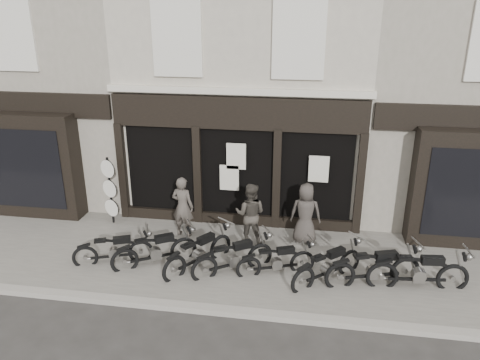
# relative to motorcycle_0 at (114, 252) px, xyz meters

# --- Properties ---
(ground_plane) EXTENTS (90.00, 90.00, 0.00)m
(ground_plane) POSITION_rel_motorcycle_0_xyz_m (2.71, -0.26, -0.38)
(ground_plane) COLOR #2D2B28
(ground_plane) RESTS_ON ground
(pavement) EXTENTS (30.00, 4.20, 0.12)m
(pavement) POSITION_rel_motorcycle_0_xyz_m (2.71, 0.64, -0.32)
(pavement) COLOR #645F58
(pavement) RESTS_ON ground_plane
(kerb) EXTENTS (30.00, 0.25, 0.13)m
(kerb) POSITION_rel_motorcycle_0_xyz_m (2.71, -1.51, -0.32)
(kerb) COLOR gray
(kerb) RESTS_ON ground_plane
(central_building) EXTENTS (7.30, 6.22, 8.34)m
(central_building) POSITION_rel_motorcycle_0_xyz_m (2.71, 5.69, 3.70)
(central_building) COLOR #B8B09E
(central_building) RESTS_ON ground
(neighbour_left) EXTENTS (5.60, 6.73, 8.34)m
(neighbour_left) POSITION_rel_motorcycle_0_xyz_m (-3.64, 5.64, 3.66)
(neighbour_left) COLOR gray
(neighbour_left) RESTS_ON ground
(neighbour_right) EXTENTS (5.60, 6.73, 8.34)m
(neighbour_right) POSITION_rel_motorcycle_0_xyz_m (9.06, 5.64, 3.66)
(neighbour_right) COLOR gray
(neighbour_right) RESTS_ON ground
(motorcycle_0) EXTENTS (1.90, 0.99, 0.96)m
(motorcycle_0) POSITION_rel_motorcycle_0_xyz_m (0.00, 0.00, 0.00)
(motorcycle_0) COLOR black
(motorcycle_0) RESTS_ON ground
(motorcycle_1) EXTENTS (1.96, 1.39, 1.05)m
(motorcycle_1) POSITION_rel_motorcycle_0_xyz_m (1.07, 0.08, 0.04)
(motorcycle_1) COLOR black
(motorcycle_1) RESTS_ON ground
(motorcycle_2) EXTENTS (1.50, 1.91, 1.05)m
(motorcycle_2) POSITION_rel_motorcycle_0_xyz_m (2.17, 0.14, 0.04)
(motorcycle_2) COLOR black
(motorcycle_2) RESTS_ON ground
(motorcycle_3) EXTENTS (1.90, 1.45, 1.04)m
(motorcycle_3) POSITION_rel_motorcycle_0_xyz_m (3.05, 0.04, 0.03)
(motorcycle_3) COLOR black
(motorcycle_3) RESTS_ON ground
(motorcycle_4) EXTENTS (1.88, 0.96, 0.94)m
(motorcycle_4) POSITION_rel_motorcycle_0_xyz_m (4.10, 0.13, -0.01)
(motorcycle_4) COLOR black
(motorcycle_4) RESTS_ON ground
(motorcycle_5) EXTENTS (1.74, 1.62, 1.03)m
(motorcycle_5) POSITION_rel_motorcycle_0_xyz_m (5.31, 0.01, 0.03)
(motorcycle_5) COLOR black
(motorcycle_5) RESTS_ON ground
(motorcycle_6) EXTENTS (2.26, 1.02, 1.12)m
(motorcycle_6) POSITION_rel_motorcycle_0_xyz_m (6.37, 0.02, 0.06)
(motorcycle_6) COLOR black
(motorcycle_6) RESTS_ON ground
(motorcycle_7) EXTENTS (2.34, 0.64, 1.12)m
(motorcycle_7) POSITION_rel_motorcycle_0_xyz_m (7.37, 0.01, 0.06)
(motorcycle_7) COLOR black
(motorcycle_7) RESTS_ON ground
(man_left) EXTENTS (0.70, 0.53, 1.74)m
(man_left) POSITION_rel_motorcycle_0_xyz_m (1.34, 1.70, 0.61)
(man_left) COLOR #49423C
(man_left) RESTS_ON pavement
(man_centre) EXTENTS (0.88, 0.71, 1.72)m
(man_centre) POSITION_rel_motorcycle_0_xyz_m (3.25, 1.53, 0.60)
(man_centre) COLOR #3A352F
(man_centre) RESTS_ON pavement
(man_right) EXTENTS (0.85, 0.57, 1.69)m
(man_right) POSITION_rel_motorcycle_0_xyz_m (4.72, 1.83, 0.59)
(man_right) COLOR #3B3531
(man_right) RESTS_ON pavement
(advert_sign_post) EXTENTS (0.50, 0.34, 2.16)m
(advert_sign_post) POSITION_rel_motorcycle_0_xyz_m (-0.96, 2.11, 0.67)
(advert_sign_post) COLOR black
(advert_sign_post) RESTS_ON ground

